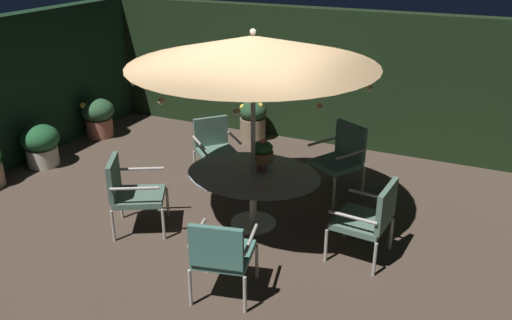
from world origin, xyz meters
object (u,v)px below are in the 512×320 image
at_px(patio_umbrella, 253,51).
at_px(patio_chair_south, 215,145).
at_px(patio_chair_northeast, 221,252).
at_px(patio_dining_table, 253,182).
at_px(centerpiece_planter, 262,153).
at_px(patio_chair_east, 370,216).
at_px(potted_plant_left_far, 253,119).
at_px(patio_chair_north, 130,190).
at_px(potted_plant_left_near, 98,116).
at_px(potted_plant_back_left, 41,144).
at_px(patio_chair_southeast, 342,155).

xyz_separation_m(patio_umbrella, patio_chair_south, (-1.10, 1.02, -1.69)).
bearing_deg(patio_chair_northeast, patio_dining_table, 102.69).
relative_size(patio_umbrella, centerpiece_planter, 7.06).
bearing_deg(patio_chair_east, patio_chair_south, 155.90).
distance_m(patio_chair_south, potted_plant_left_far, 1.73).
height_order(patio_chair_northeast, potted_plant_left_far, patio_chair_northeast).
relative_size(patio_chair_north, potted_plant_left_far, 1.33).
relative_size(patio_umbrella, potted_plant_left_near, 4.07).
height_order(centerpiece_planter, patio_chair_north, centerpiece_planter).
relative_size(patio_umbrella, potted_plant_back_left, 4.26).
bearing_deg(potted_plant_left_near, centerpiece_planter, -22.08).
bearing_deg(patio_chair_east, patio_chair_southeast, 117.34).
bearing_deg(patio_chair_south, patio_chair_northeast, -60.08).
bearing_deg(patio_chair_north, centerpiece_planter, 31.09).
relative_size(patio_chair_southeast, patio_chair_south, 1.11).
bearing_deg(patio_dining_table, patio_umbrella, 91.70).
relative_size(potted_plant_left_far, potted_plant_left_near, 1.02).
relative_size(patio_chair_northeast, patio_chair_south, 1.01).
height_order(patio_umbrella, patio_chair_northeast, patio_umbrella).
height_order(patio_dining_table, centerpiece_planter, centerpiece_planter).
bearing_deg(potted_plant_left_near, patio_chair_southeast, -5.19).
height_order(patio_chair_northeast, patio_chair_southeast, patio_chair_southeast).
relative_size(patio_dining_table, patio_chair_north, 1.77).
bearing_deg(patio_chair_south, patio_dining_table, -42.85).
bearing_deg(centerpiece_planter, potted_plant_back_left, 177.34).
bearing_deg(potted_plant_left_far, potted_plant_left_near, -158.85).
bearing_deg(potted_plant_left_far, patio_chair_southeast, -35.24).
height_order(patio_chair_east, potted_plant_back_left, patio_chair_east).
height_order(potted_plant_left_far, potted_plant_left_near, potted_plant_left_far).
bearing_deg(potted_plant_left_near, potted_plant_left_far, 21.15).
xyz_separation_m(patio_chair_east, potted_plant_back_left, (-5.33, 0.45, -0.18)).
height_order(patio_chair_east, patio_chair_southeast, patio_chair_southeast).
bearing_deg(patio_chair_north, potted_plant_left_near, 136.33).
relative_size(patio_umbrella, potted_plant_left_far, 4.01).
height_order(patio_chair_north, patio_chair_southeast, patio_chair_southeast).
xyz_separation_m(patio_chair_east, potted_plant_left_far, (-2.77, 2.87, -0.16)).
bearing_deg(centerpiece_planter, potted_plant_left_far, 117.21).
bearing_deg(patio_umbrella, patio_chair_southeast, 60.18).
bearing_deg(potted_plant_left_far, patio_dining_table, -65.00).
bearing_deg(patio_chair_north, patio_chair_south, 82.54).
bearing_deg(patio_umbrella, patio_chair_south, 137.15).
xyz_separation_m(patio_chair_north, patio_chair_southeast, (2.07, 2.02, 0.05)).
height_order(patio_dining_table, patio_chair_northeast, patio_chair_northeast).
height_order(patio_chair_east, potted_plant_left_far, patio_chair_east).
bearing_deg(patio_chair_northeast, potted_plant_left_near, 142.88).
relative_size(patio_chair_south, potted_plant_back_left, 1.37).
relative_size(patio_chair_northeast, patio_chair_east, 0.97).
bearing_deg(patio_umbrella, potted_plant_left_near, 156.03).
bearing_deg(patio_chair_southeast, potted_plant_left_near, 174.81).
height_order(patio_chair_south, potted_plant_left_far, patio_chair_south).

